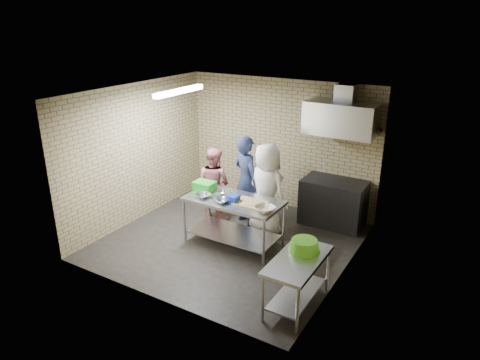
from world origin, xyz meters
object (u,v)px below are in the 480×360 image
Objects in this scene: prep_table at (234,221)px; bottle_green at (368,124)px; green_crate at (204,186)px; woman_pink at (214,183)px; stove at (333,203)px; man_navy at (246,181)px; woman_white at (267,189)px; side_counter at (297,282)px; green_basin at (304,245)px; blue_tub at (233,199)px; bottle_red at (347,121)px.

prep_table is 11.41× the size of bottle_green.
woman_pink is at bearing 108.79° from green_crate.
stove is 2.37m from woman_pink.
woman_white is (0.52, -0.15, -0.02)m from man_navy.
side_counter is 2.79m from stove.
stove is 3.16× the size of green_crate.
side_counter is 8.00× the size of bottle_green.
man_navy reaches higher than green_basin.
man_navy is 0.54m from woman_white.
blue_tub is at bearing -124.44° from stove.
bottle_red is at bearing 78.23° from stove.
green_basin is (1.64, -0.74, -0.08)m from blue_tub.
green_crate is 0.26× the size of woman_pink.
side_counter is 3.44m from bottle_red.
green_crate is at bearing -141.80° from stove.
green_crate is 0.22× the size of woman_white.
blue_tub is 0.13× the size of woman_pink.
prep_table is 1.17× the size of woman_pink.
woman_pink is (-2.22, -1.15, -1.30)m from bottle_red.
bottle_red is 1.20× the size of bottle_green.
stove is 8.00× the size of bottle_green.
green_basin is (-0.02, 0.25, 0.46)m from side_counter.
man_navy is (-1.94, 1.94, 0.51)m from side_counter.
prep_table is 0.99× the size of woman_white.
blue_tub is 1.00m from man_navy.
stove is (1.26, 1.66, 0.02)m from prep_table.
blue_tub is 0.41× the size of green_basin.
bottle_red is 0.10× the size of woman_white.
woman_pink reaches higher than prep_table.
woman_pink is (-2.60, 1.59, -0.10)m from green_basin.
stove is at bearing -151.93° from bottle_green.
woman_white reaches higher than prep_table.
man_navy is (0.46, 0.73, -0.05)m from green_crate.
side_counter is 2.79m from man_navy.
bottle_green reaches higher than prep_table.
blue_tub is at bearing -63.43° from prep_table.
woman_white is at bearing 128.37° from side_counter.
woman_white reaches higher than side_counter.
green_crate is 0.87m from man_navy.
green_basin is 2.56m from man_navy.
side_counter is at bearing -32.57° from prep_table.
bottle_red is 1.96m from woman_white.
man_navy is (-0.24, 0.85, 0.46)m from prep_table.
blue_tub reaches higher than prep_table.
woman_pink is at bearing 32.71° from man_navy.
bottle_green is 2.18m from woman_white.
bottle_green is 0.08× the size of man_navy.
green_crate is at bearing 82.03° from man_navy.
side_counter is 0.68× the size of man_navy.
green_crate is at bearing 170.27° from prep_table.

